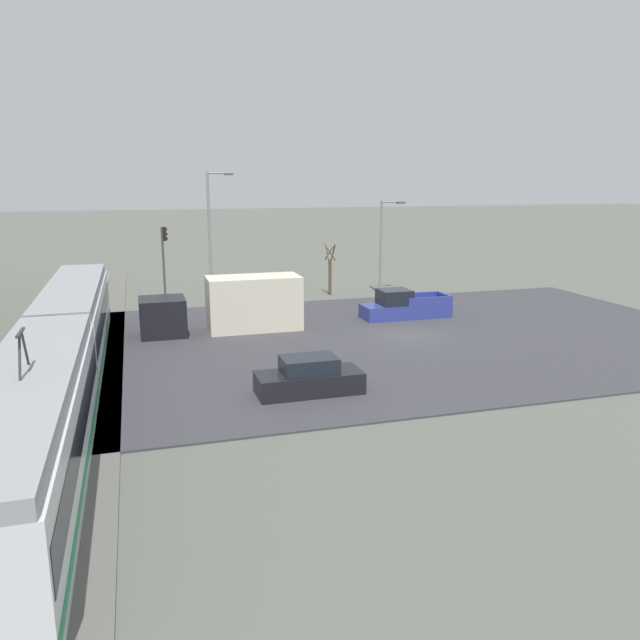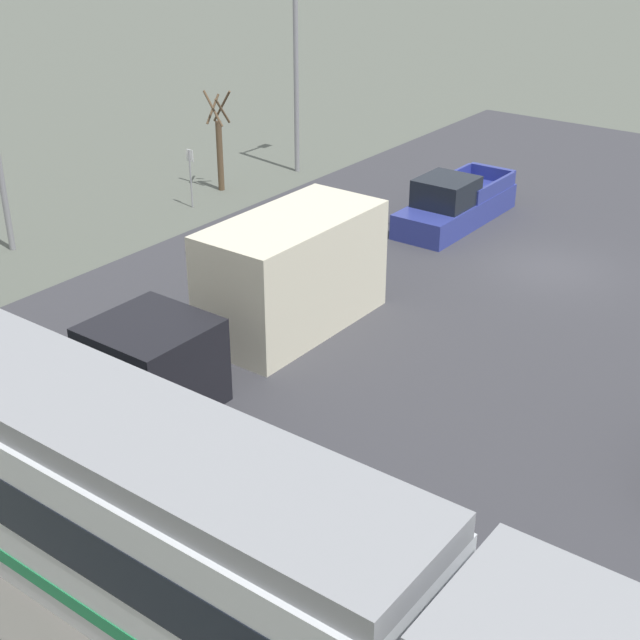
% 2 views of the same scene
% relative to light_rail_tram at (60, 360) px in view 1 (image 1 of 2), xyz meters
% --- Properties ---
extents(ground_plane, '(320.00, 320.00, 0.00)m').
position_rel_light_rail_tram_xyz_m(ground_plane, '(5.86, -17.45, -1.78)').
color(ground_plane, '#565B51').
extents(road_surface, '(22.88, 36.01, 0.08)m').
position_rel_light_rail_tram_xyz_m(road_surface, '(5.86, -17.45, -1.74)').
color(road_surface, '#38383D').
rests_on(road_surface, ground).
extents(rail_bed, '(58.51, 4.40, 0.22)m').
position_rel_light_rail_tram_xyz_m(rail_bed, '(5.86, 0.00, -1.73)').
color(rail_bed, '#5B5954').
rests_on(rail_bed, ground).
extents(light_rail_tram, '(30.14, 2.70, 4.63)m').
position_rel_light_rail_tram_xyz_m(light_rail_tram, '(0.00, 0.00, 0.00)').
color(light_rail_tram, silver).
rests_on(light_rail_tram, ground).
extents(box_truck, '(2.56, 9.11, 3.12)m').
position_rel_light_rail_tram_xyz_m(box_truck, '(9.88, -8.26, -0.26)').
color(box_truck, black).
rests_on(box_truck, ground).
extents(pickup_truck, '(1.94, 5.65, 1.83)m').
position_rel_light_rail_tram_xyz_m(pickup_truck, '(10.29, -19.22, -1.01)').
color(pickup_truck, navy).
rests_on(pickup_truck, ground).
extents(sedan_car_0, '(1.80, 4.34, 1.53)m').
position_rel_light_rail_tram_xyz_m(sedan_car_0, '(-1.81, -9.57, -1.07)').
color(sedan_car_0, black).
rests_on(sedan_car_0, ground).
extents(traffic_light_pole, '(0.28, 0.47, 5.47)m').
position_rel_light_rail_tram_xyz_m(traffic_light_pole, '(18.92, -5.01, 1.75)').
color(traffic_light_pole, '#47474C').
rests_on(traffic_light_pole, ground).
extents(street_tree, '(0.94, 0.78, 3.91)m').
position_rel_light_rail_tram_xyz_m(street_tree, '(19.62, -17.25, -0.00)').
color(street_tree, brown).
rests_on(street_tree, ground).
extents(street_lamp_near_crossing, '(0.36, 1.95, 9.20)m').
position_rel_light_rail_tram_xyz_m(street_lamp_near_crossing, '(20.93, -8.59, 3.46)').
color(street_lamp_near_crossing, gray).
rests_on(street_lamp_near_crossing, ground).
extents(street_lamp_mid_block, '(0.36, 1.95, 7.12)m').
position_rel_light_rail_tram_xyz_m(street_lamp_mid_block, '(18.76, -21.25, 2.39)').
color(street_lamp_mid_block, gray).
rests_on(street_lamp_mid_block, ground).
extents(no_parking_sign, '(0.32, 0.08, 2.21)m').
position_rel_light_rail_tram_xyz_m(no_parking_sign, '(19.08, -15.05, -0.43)').
color(no_parking_sign, gray).
rests_on(no_parking_sign, ground).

